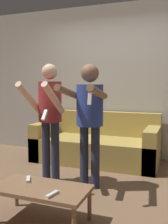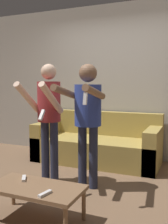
{
  "view_description": "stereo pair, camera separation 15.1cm",
  "coord_description": "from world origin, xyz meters",
  "views": [
    {
      "loc": [
        1.14,
        -2.97,
        1.31
      ],
      "look_at": [
        -0.21,
        0.59,
        0.9
      ],
      "focal_mm": 42.0,
      "sensor_mm": 36.0,
      "label": 1
    },
    {
      "loc": [
        1.28,
        -2.92,
        1.31
      ],
      "look_at": [
        -0.21,
        0.59,
        0.9
      ],
      "focal_mm": 42.0,
      "sensor_mm": 36.0,
      "label": 2
    }
  ],
  "objects": [
    {
      "name": "wall_back",
      "position": [
        0.0,
        1.62,
        1.35
      ],
      "size": [
        6.4,
        0.06,
        2.7
      ],
      "color": "#B7B2A8",
      "rests_on": "ground_plane"
    },
    {
      "name": "person_standing_right",
      "position": [
        0.07,
        0.05,
        0.97
      ],
      "size": [
        0.45,
        0.72,
        1.55
      ],
      "color": "#282D47",
      "rests_on": "ground_plane"
    },
    {
      "name": "ground_plane",
      "position": [
        0.0,
        0.0,
        0.0
      ],
      "size": [
        14.0,
        14.0,
        0.0
      ],
      "primitive_type": "plane",
      "color": "brown"
    },
    {
      "name": "person_standing_left",
      "position": [
        -0.49,
        0.05,
        0.96
      ],
      "size": [
        0.42,
        0.65,
        1.57
      ],
      "color": "#282D47",
      "rests_on": "ground_plane"
    },
    {
      "name": "coffee_table",
      "position": [
        -0.08,
        -0.89,
        0.3
      ],
      "size": [
        0.92,
        0.47,
        0.34
      ],
      "color": "#846042",
      "rests_on": "ground_plane"
    },
    {
      "name": "remote_near",
      "position": [
        0.11,
        -1.03,
        0.35
      ],
      "size": [
        0.06,
        0.15,
        0.02
      ],
      "color": "white",
      "rests_on": "coffee_table"
    },
    {
      "name": "remote_far",
      "position": [
        -0.29,
        -0.79,
        0.35
      ],
      "size": [
        0.11,
        0.15,
        0.02
      ],
      "color": "white",
      "rests_on": "coffee_table"
    },
    {
      "name": "couch",
      "position": [
        -0.21,
        1.17,
        0.28
      ],
      "size": [
        2.07,
        0.87,
        0.82
      ],
      "color": "#AD9347",
      "rests_on": "ground_plane"
    }
  ]
}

